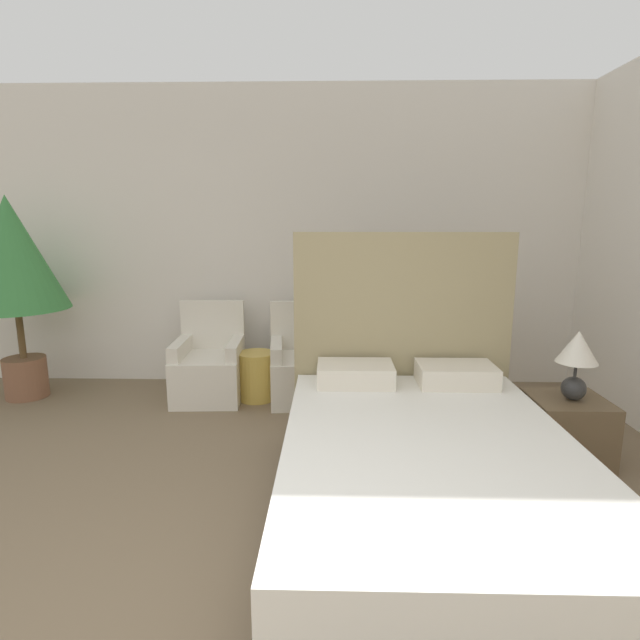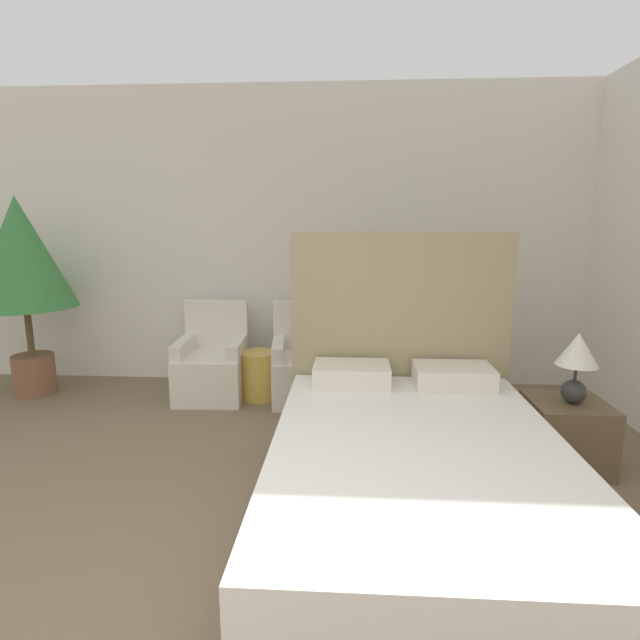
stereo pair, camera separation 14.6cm
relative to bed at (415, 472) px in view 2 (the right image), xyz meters
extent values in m
cube|color=silver|center=(-1.00, 2.51, 1.14)|extent=(10.00, 0.06, 2.90)
cube|color=#4C4238|center=(0.00, -0.11, -0.17)|extent=(1.51, 2.18, 0.29)
cube|color=white|center=(0.00, -0.11, 0.10)|extent=(1.48, 2.14, 0.25)
cube|color=tan|center=(0.00, 1.02, 0.46)|extent=(1.54, 0.06, 1.55)
cube|color=silver|center=(-0.34, 0.78, 0.29)|extent=(0.51, 0.34, 0.14)
cube|color=silver|center=(0.34, 0.78, 0.29)|extent=(0.51, 0.34, 0.14)
cube|color=silver|center=(-1.63, 1.90, -0.11)|extent=(0.63, 0.67, 0.41)
cube|color=silver|center=(-1.65, 2.19, 0.33)|extent=(0.60, 0.09, 0.47)
cube|color=silver|center=(-1.89, 1.89, 0.17)|extent=(0.13, 0.58, 0.14)
cube|color=silver|center=(-1.38, 1.92, 0.17)|extent=(0.13, 0.58, 0.14)
cube|color=silver|center=(-0.76, 1.90, -0.11)|extent=(0.67, 0.70, 0.41)
cube|color=silver|center=(-0.79, 2.19, 0.33)|extent=(0.61, 0.12, 0.47)
cube|color=silver|center=(-1.01, 1.88, 0.17)|extent=(0.16, 0.58, 0.14)
cube|color=silver|center=(-0.51, 1.93, 0.17)|extent=(0.16, 0.58, 0.14)
cylinder|color=brown|center=(-3.37, 1.92, -0.12)|extent=(0.37, 0.37, 0.38)
cylinder|color=brown|center=(-3.37, 1.92, 0.30)|extent=(0.06, 0.06, 0.46)
cone|color=#387F3D|center=(-3.37, 1.92, 1.03)|extent=(0.91, 0.91, 1.02)
cube|color=brown|center=(1.09, 0.73, -0.08)|extent=(0.49, 0.47, 0.46)
sphere|color=#333333|center=(1.10, 0.71, 0.22)|extent=(0.16, 0.16, 0.16)
cylinder|color=#333333|center=(1.10, 0.71, 0.35)|extent=(0.02, 0.02, 0.10)
cone|color=silver|center=(1.10, 0.71, 0.51)|extent=(0.26, 0.26, 0.21)
cylinder|color=gold|center=(-1.20, 1.92, -0.09)|extent=(0.34, 0.34, 0.44)
camera|label=1|loc=(-0.50, -2.48, 1.31)|focal=28.00mm
camera|label=2|loc=(-0.35, -2.47, 1.31)|focal=28.00mm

